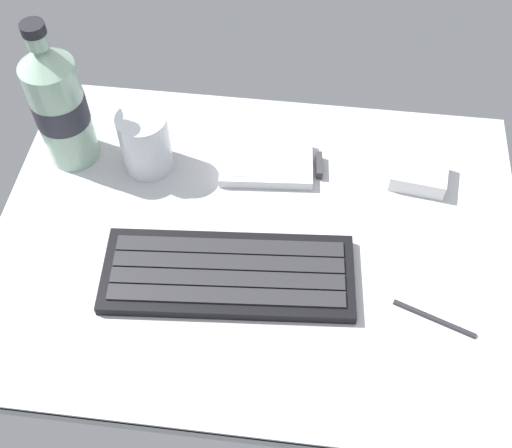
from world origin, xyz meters
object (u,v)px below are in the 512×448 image
keyboard (228,274)px  water_bottle (59,104)px  charger_block (419,174)px  juice_cup (146,144)px  handheld_device (271,164)px  stylus_pen (434,318)px

keyboard → water_bottle: bearing=144.2°
water_bottle → charger_block: size_ratio=2.97×
juice_cup → water_bottle: (-10.28, 0.64, 5.10)cm
keyboard → handheld_device: size_ratio=2.25×
keyboard → water_bottle: size_ratio=1.43×
stylus_pen → handheld_device: bearing=155.9°
handheld_device → charger_block: size_ratio=1.89×
keyboard → water_bottle: water_bottle is taller
charger_block → stylus_pen: bearing=-86.2°
juice_cup → water_bottle: size_ratio=0.41×
keyboard → charger_block: 28.28cm
juice_cup → stylus_pen: juice_cup is taller
charger_block → water_bottle: bearing=-178.9°
handheld_device → water_bottle: 27.61cm
handheld_device → juice_cup: 16.41cm
handheld_device → charger_block: 19.01cm
keyboard → charger_block: (22.20, 17.52, 0.39)cm
handheld_device → stylus_pen: bearing=-44.5°
handheld_device → stylus_pen: size_ratio=1.39×
stylus_pen → charger_block: bearing=114.2°
charger_block → stylus_pen: 20.20cm
handheld_device → charger_block: (19.00, 0.15, 0.47)cm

